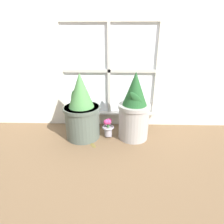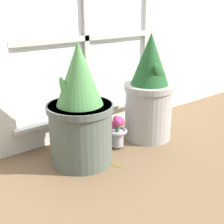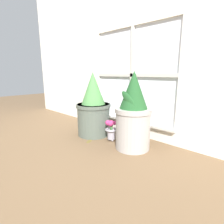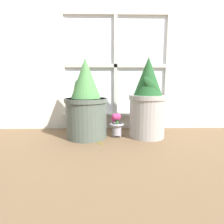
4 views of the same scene
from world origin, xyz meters
TOP-DOWN VIEW (x-y plane):
  - ground_plane at (0.00, 0.00)m, footprint 10.00×10.00m
  - potted_plant_left at (-0.28, 0.16)m, footprint 0.39×0.39m
  - potted_plant_right at (0.28, 0.16)m, footprint 0.34×0.34m
  - flower_vase at (-0.00, 0.16)m, footprint 0.13×0.13m
  - fallen_leaf at (-0.15, -0.02)m, footprint 0.09×0.12m

SIDE VIEW (x-z plane):
  - ground_plane at x=0.00m, z-range 0.00..0.00m
  - fallen_leaf at x=-0.15m, z-range 0.00..0.01m
  - flower_vase at x=0.00m, z-range 0.01..0.24m
  - potted_plant_left at x=-0.28m, z-range -0.05..0.67m
  - potted_plant_right at x=0.28m, z-range -0.04..0.70m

